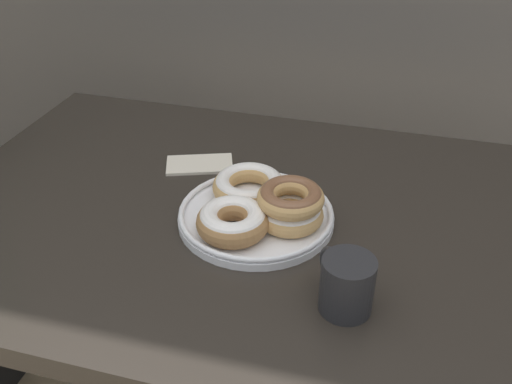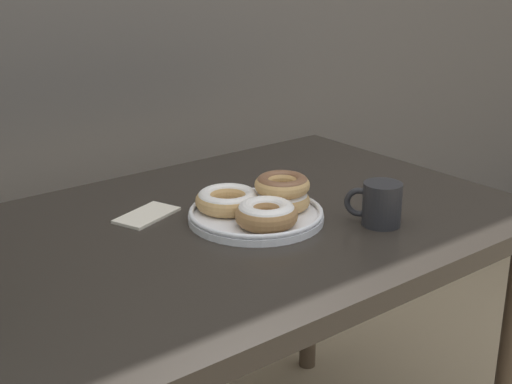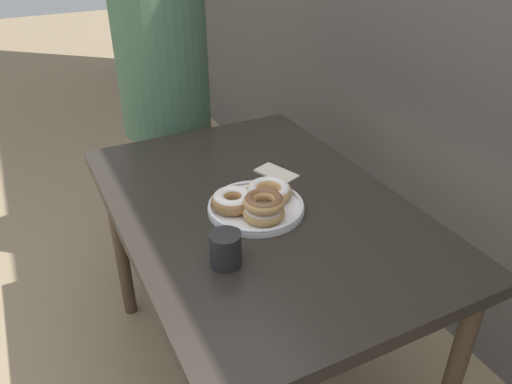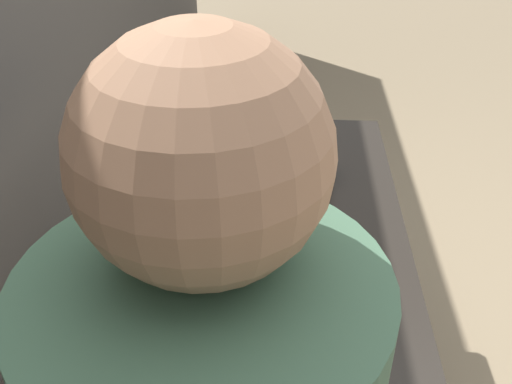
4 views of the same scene
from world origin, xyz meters
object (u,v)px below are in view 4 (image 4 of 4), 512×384
object	(u,v)px
napkin	(185,249)
dining_table	(246,242)
coffee_mug	(321,164)
donut_plate	(257,200)

from	to	relation	value
napkin	dining_table	bearing A→B (deg)	-44.03
dining_table	napkin	distance (m)	0.20
dining_table	coffee_mug	bearing A→B (deg)	-43.10
dining_table	napkin	size ratio (longest dim) A/B	7.65
donut_plate	coffee_mug	bearing A→B (deg)	-43.93
coffee_mug	dining_table	bearing A→B (deg)	136.90
dining_table	coffee_mug	size ratio (longest dim) A/B	11.41
donut_plate	napkin	distance (m)	0.23
dining_table	napkin	world-z (taller)	napkin
coffee_mug	napkin	size ratio (longest dim) A/B	0.67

